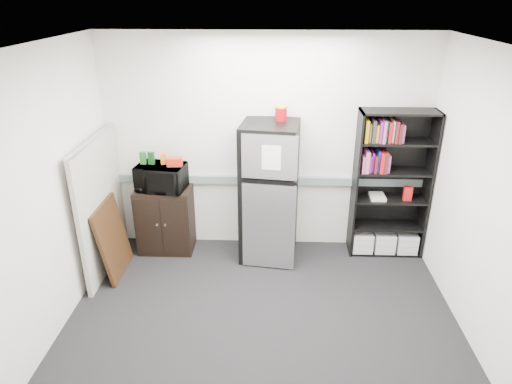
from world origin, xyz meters
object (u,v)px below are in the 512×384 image
(cubicle_partition, at_px, (101,206))
(cabinet, at_px, (165,219))
(microwave, at_px, (161,177))
(refrigerator, at_px, (269,193))
(bookshelf, at_px, (391,186))

(cubicle_partition, xyz_separation_m, cabinet, (0.63, 0.42, -0.38))
(cubicle_partition, relative_size, microwave, 2.83)
(cubicle_partition, distance_m, refrigerator, 1.98)
(bookshelf, height_order, microwave, bookshelf)
(microwave, bearing_deg, bookshelf, 10.07)
(bookshelf, bearing_deg, cabinet, -178.68)
(cubicle_partition, bearing_deg, microwave, 32.83)
(cubicle_partition, xyz_separation_m, microwave, (0.63, 0.40, 0.20))
(bookshelf, bearing_deg, refrigerator, -174.43)
(cubicle_partition, relative_size, refrigerator, 0.94)
(cabinet, bearing_deg, microwave, -90.00)
(bookshelf, bearing_deg, microwave, -178.36)
(microwave, bearing_deg, cubicle_partition, -138.75)
(bookshelf, relative_size, cabinet, 2.16)
(bookshelf, relative_size, microwave, 3.23)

